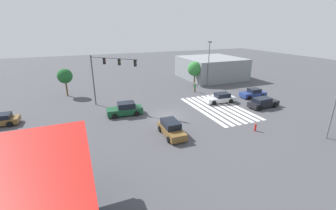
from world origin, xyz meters
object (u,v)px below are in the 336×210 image
at_px(tree_corner_b, 195,69).
at_px(fire_hydrant, 255,127).
at_px(car_6, 221,98).
at_px(pedestrian, 195,87).
at_px(tree_corner_c, 65,76).
at_px(traffic_signal_mast, 106,70).
at_px(street_light_pole_b, 209,60).
at_px(car_2, 125,109).
at_px(car_0, 253,93).
at_px(car_3, 171,129).
at_px(car_1, 263,103).

xyz_separation_m(tree_corner_b, fire_hydrant, (-21.33, 3.96, -2.80)).
xyz_separation_m(car_6, pedestrian, (6.56, 0.84, 0.29)).
height_order(car_6, tree_corner_c, tree_corner_c).
height_order(traffic_signal_mast, street_light_pole_b, street_light_pole_b).
bearing_deg(tree_corner_b, fire_hydrant, 169.48).
height_order(car_2, tree_corner_b, tree_corner_b).
bearing_deg(car_2, fire_hydrant, 143.42).
relative_size(car_0, pedestrian, 2.49).
bearing_deg(car_6, tree_corner_c, -26.08).
height_order(car_6, tree_corner_b, tree_corner_b).
height_order(tree_corner_b, tree_corner_c, tree_corner_b).
height_order(car_0, street_light_pole_b, street_light_pole_b).
bearing_deg(street_light_pole_b, car_3, 138.22).
distance_m(car_2, tree_corner_c, 14.45).
bearing_deg(car_6, fire_hydrant, 81.59).
relative_size(pedestrian, tree_corner_b, 0.37).
xyz_separation_m(car_3, pedestrian, (13.76, -10.52, 0.23)).
height_order(car_6, street_light_pole_b, street_light_pole_b).
distance_m(car_2, fire_hydrant, 16.27).
distance_m(car_6, tree_corner_b, 11.82).
height_order(car_1, car_2, car_2).
bearing_deg(car_6, traffic_signal_mast, -11.40).
relative_size(pedestrian, street_light_pole_b, 0.20).
bearing_deg(car_1, traffic_signal_mast, 153.85).
bearing_deg(car_3, car_6, 123.63).
relative_size(car_3, tree_corner_c, 0.94).
relative_size(car_1, tree_corner_c, 1.02).
bearing_deg(street_light_pole_b, car_2, 116.22).
bearing_deg(car_1, car_3, -172.29).
height_order(car_1, street_light_pole_b, street_light_pole_b).
bearing_deg(car_6, tree_corner_b, -94.10).
xyz_separation_m(car_3, tree_corner_b, (18.61, -13.07, 2.48)).
bearing_deg(pedestrian, tree_corner_c, -61.00).
relative_size(car_3, pedestrian, 2.52).
height_order(car_0, car_1, car_0).
bearing_deg(tree_corner_c, fire_hydrant, -139.30).
xyz_separation_m(tree_corner_b, tree_corner_c, (1.44, 23.54, 0.17)).
bearing_deg(tree_corner_b, car_3, 144.93).
bearing_deg(car_2, tree_corner_b, -142.94).
bearing_deg(car_3, car_1, 102.16).
bearing_deg(traffic_signal_mast, tree_corner_c, 169.61).
xyz_separation_m(car_1, street_light_pole_b, (13.77, 0.79, 4.38)).
bearing_deg(pedestrian, car_3, 8.29).
xyz_separation_m(traffic_signal_mast, car_6, (-4.56, -16.11, -4.78)).
bearing_deg(car_3, street_light_pole_b, 139.50).
distance_m(traffic_signal_mast, car_6, 17.41).
bearing_deg(car_2, car_6, -178.68).
distance_m(car_0, car_1, 4.89).
xyz_separation_m(traffic_signal_mast, car_1, (-8.72, -20.56, -4.78)).
xyz_separation_m(traffic_signal_mast, car_0, (-4.34, -22.72, -4.80)).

